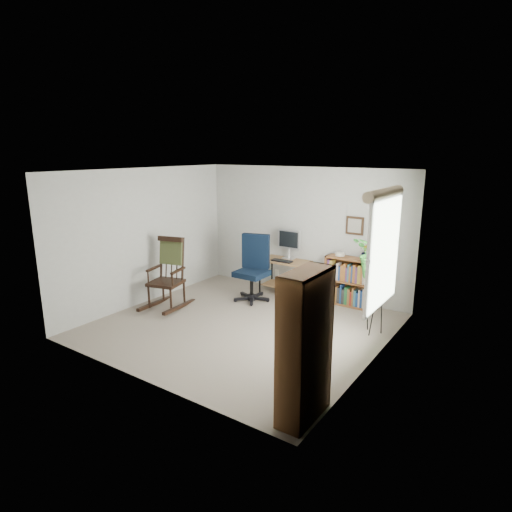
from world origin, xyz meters
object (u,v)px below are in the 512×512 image
Objects in this scene: rocking_chair at (165,273)px; tall_bookshelf at (305,347)px; desk at (285,277)px; low_bookshelf at (348,281)px; office_chair at (252,268)px.

tall_bookshelf reaches higher than rocking_chair.
low_bookshelf is (1.23, 0.12, 0.10)m from desk.
rocking_chair is 1.44× the size of low_bookshelf.
desk is 2.25m from rocking_chair.
rocking_chair is at bearing 157.18° from tall_bookshelf.
tall_bookshelf is at bearing -37.13° from rocking_chair.
office_chair is 1.53m from rocking_chair.
low_bookshelf is at bearing 22.30° from rocking_chair.
desk is at bearing -174.42° from low_bookshelf.
low_bookshelf is at bearing 5.58° from desk.
tall_bookshelf is (3.48, -1.46, 0.16)m from rocking_chair.
rocking_chair is 0.80× the size of tall_bookshelf.
tall_bookshelf reaches higher than low_bookshelf.
rocking_chair is 3.21m from low_bookshelf.
office_chair is 1.74m from low_bookshelf.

